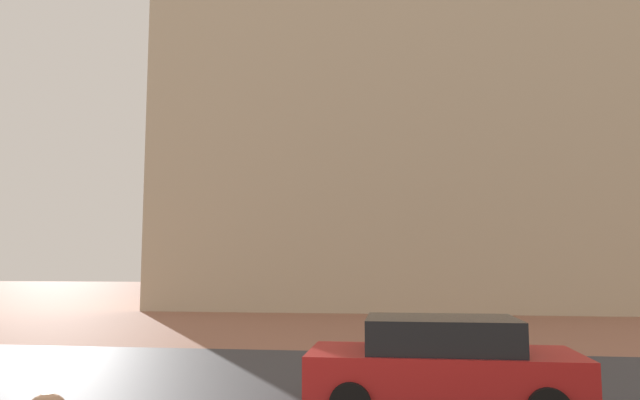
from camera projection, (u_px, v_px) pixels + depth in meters
The scene contains 4 objects.
ground_plane at pixel (311, 372), 13.10m from camera, with size 120.00×120.00×0.00m, color #93604C.
street_asphalt_strip at pixel (301, 384), 11.80m from camera, with size 120.00×8.99×0.00m, color #38383D.
landmark_building at pixel (405, 115), 35.99m from camera, with size 27.69×14.56×39.82m.
car_red at pixel (442, 367), 9.59m from camera, with size 4.34×2.08×1.53m.
Camera 1 is at (1.96, -3.30, 2.42)m, focal length 32.98 mm.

